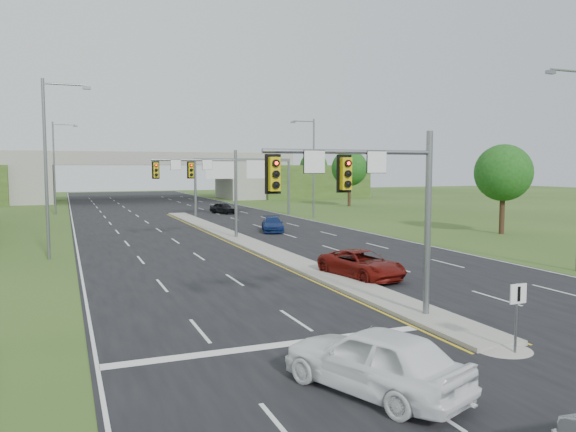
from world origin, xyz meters
The scene contains 21 objects.
ground centered at (0.00, 0.00, 0.00)m, with size 240.00×240.00×0.00m, color #334D1B.
road centered at (0.00, 35.00, 0.01)m, with size 24.00×160.00×0.02m, color black.
median centered at (0.00, 23.00, 0.10)m, with size 2.00×54.00×0.16m, color gray.
median_nose centered at (0.00, -4.00, 0.10)m, with size 2.00×2.00×0.16m, color gray.
lane_markings centered at (-0.60, 28.91, 0.02)m, with size 23.72×160.00×0.01m.
signal_mast_near centered at (-2.26, -0.07, 4.73)m, with size 6.62×0.60×7.00m.
signal_mast_far centered at (-2.26, 24.93, 4.73)m, with size 6.62×0.60×7.00m.
keep_right_sign centered at (0.00, -4.53, 1.52)m, with size 0.60×0.13×2.20m.
sign_gantry centered at (6.68, 44.92, 5.24)m, with size 11.58×0.44×6.67m.
overpass centered at (0.00, 80.00, 3.55)m, with size 80.00×14.00×8.10m.
lightpole_l_mid centered at (-13.30, 20.00, 6.10)m, with size 2.85×0.25×11.00m.
lightpole_l_far centered at (-13.30, 55.00, 6.10)m, with size 2.85×0.25×11.00m.
lightpole_r_far centered at (13.30, 40.00, 6.10)m, with size 2.85×0.25×11.00m.
tree_r_near centered at (22.00, 20.00, 5.18)m, with size 4.80×4.80×7.60m.
tree_r_mid centered at (26.00, 55.00, 5.51)m, with size 5.20×5.20×8.12m.
tree_back_c centered at (24.00, 94.00, 5.51)m, with size 5.60×5.60×8.32m.
tree_back_d centered at (38.00, 94.00, 5.84)m, with size 6.00×6.00×8.85m.
car_white centered at (-5.43, -5.40, 0.87)m, with size 2.01×5.00×1.70m, color white.
car_far_a centered at (1.50, 7.59, 0.73)m, with size 2.35×5.09×1.41m, color #610E09.
car_far_b centered at (4.40, 28.63, 0.66)m, with size 1.79×4.40×1.28m, color navy.
car_far_c centered at (5.47, 48.82, 0.69)m, with size 1.58×3.92×1.34m, color black.
Camera 1 is at (-12.52, -17.29, 5.68)m, focal length 35.00 mm.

